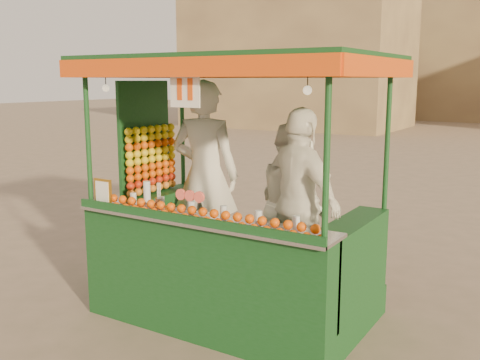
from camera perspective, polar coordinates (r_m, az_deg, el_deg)
The scene contains 6 objects.
ground at distance 5.74m, azimuth -0.89°, elevation -12.42°, with size 90.00×90.00×0.00m, color #6D5F4D.
building_left at distance 27.19m, azimuth 5.98°, elevation 11.94°, with size 10.00×6.00×6.00m, color tan.
juice_cart at distance 5.15m, azimuth -1.63°, elevation -5.83°, with size 2.68×1.74×2.43m.
vendor_left at distance 5.64m, azimuth -3.64°, elevation 0.47°, with size 0.79×0.61×1.95m.
vendor_middle at distance 5.27m, azimuth 5.49°, elevation -2.45°, with size 0.93×0.96×1.55m.
vendor_right at distance 4.96m, azimuth 6.27°, elevation -2.34°, with size 1.08×0.81×1.71m.
Camera 1 is at (2.86, -4.46, 2.22)m, focal length 41.03 mm.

